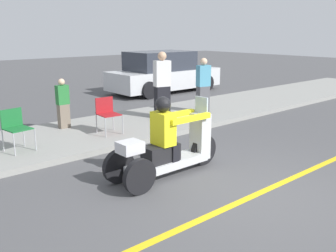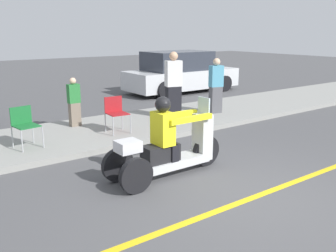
{
  "view_description": "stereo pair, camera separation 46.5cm",
  "coord_description": "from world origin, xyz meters",
  "px_view_note": "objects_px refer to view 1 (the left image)",
  "views": [
    {
      "loc": [
        -4.41,
        -3.13,
        2.43
      ],
      "look_at": [
        -0.47,
        1.47,
        0.88
      ],
      "focal_mm": 40.0,
      "sensor_mm": 36.0,
      "label": 1
    },
    {
      "loc": [
        -4.04,
        -3.42,
        2.43
      ],
      "look_at": [
        -0.47,
        1.47,
        0.88
      ],
      "focal_mm": 40.0,
      "sensor_mm": 36.0,
      "label": 2
    }
  ],
  "objects_px": {
    "spectator_with_child": "(162,86)",
    "folding_chair_set_back": "(15,125)",
    "spectator_end_of_line": "(63,104)",
    "motorcycle_trike": "(168,148)",
    "spectator_by_tree": "(203,86)",
    "folding_chair_curbside": "(107,111)",
    "parked_car_lot_left": "(163,73)"
  },
  "relations": [
    {
      "from": "spectator_end_of_line",
      "to": "spectator_by_tree",
      "type": "xyz_separation_m",
      "value": [
        3.9,
        -0.91,
        0.17
      ]
    },
    {
      "from": "spectator_by_tree",
      "to": "spectator_end_of_line",
      "type": "bearing_deg",
      "value": 166.88
    },
    {
      "from": "spectator_end_of_line",
      "to": "spectator_with_child",
      "type": "xyz_separation_m",
      "value": [
        2.53,
        -0.7,
        0.28
      ]
    },
    {
      "from": "motorcycle_trike",
      "to": "folding_chair_set_back",
      "type": "relative_size",
      "value": 2.74
    },
    {
      "from": "motorcycle_trike",
      "to": "folding_chair_curbside",
      "type": "relative_size",
      "value": 2.74
    },
    {
      "from": "motorcycle_trike",
      "to": "parked_car_lot_left",
      "type": "relative_size",
      "value": 0.48
    },
    {
      "from": "folding_chair_curbside",
      "to": "spectator_end_of_line",
      "type": "bearing_deg",
      "value": 117.38
    },
    {
      "from": "motorcycle_trike",
      "to": "folding_chair_curbside",
      "type": "height_order",
      "value": "motorcycle_trike"
    },
    {
      "from": "motorcycle_trike",
      "to": "folding_chair_set_back",
      "type": "bearing_deg",
      "value": 119.87
    },
    {
      "from": "motorcycle_trike",
      "to": "spectator_with_child",
      "type": "relative_size",
      "value": 1.26
    },
    {
      "from": "motorcycle_trike",
      "to": "spectator_end_of_line",
      "type": "bearing_deg",
      "value": 91.4
    },
    {
      "from": "spectator_end_of_line",
      "to": "folding_chair_curbside",
      "type": "bearing_deg",
      "value": -62.62
    },
    {
      "from": "parked_car_lot_left",
      "to": "motorcycle_trike",
      "type": "bearing_deg",
      "value": -129.34
    },
    {
      "from": "spectator_with_child",
      "to": "folding_chair_set_back",
      "type": "relative_size",
      "value": 2.17
    },
    {
      "from": "spectator_end_of_line",
      "to": "spectator_with_child",
      "type": "height_order",
      "value": "spectator_with_child"
    },
    {
      "from": "folding_chair_curbside",
      "to": "parked_car_lot_left",
      "type": "bearing_deg",
      "value": 39.27
    },
    {
      "from": "spectator_with_child",
      "to": "spectator_by_tree",
      "type": "distance_m",
      "value": 1.38
    },
    {
      "from": "motorcycle_trike",
      "to": "spectator_end_of_line",
      "type": "height_order",
      "value": "motorcycle_trike"
    },
    {
      "from": "spectator_with_child",
      "to": "folding_chair_curbside",
      "type": "height_order",
      "value": "spectator_with_child"
    },
    {
      "from": "spectator_with_child",
      "to": "spectator_end_of_line",
      "type": "bearing_deg",
      "value": 164.52
    },
    {
      "from": "folding_chair_curbside",
      "to": "folding_chair_set_back",
      "type": "xyz_separation_m",
      "value": [
        -2.06,
        0.06,
        0.0
      ]
    },
    {
      "from": "spectator_end_of_line",
      "to": "folding_chair_set_back",
      "type": "relative_size",
      "value": 1.47
    },
    {
      "from": "parked_car_lot_left",
      "to": "folding_chair_set_back",
      "type": "bearing_deg",
      "value": -149.84
    },
    {
      "from": "folding_chair_curbside",
      "to": "folding_chair_set_back",
      "type": "distance_m",
      "value": 2.06
    },
    {
      "from": "spectator_by_tree",
      "to": "folding_chair_set_back",
      "type": "height_order",
      "value": "spectator_by_tree"
    },
    {
      "from": "motorcycle_trike",
      "to": "spectator_by_tree",
      "type": "bearing_deg",
      "value": 37.19
    },
    {
      "from": "spectator_by_tree",
      "to": "parked_car_lot_left",
      "type": "distance_m",
      "value": 4.6
    },
    {
      "from": "parked_car_lot_left",
      "to": "spectator_by_tree",
      "type": "bearing_deg",
      "value": -115.32
    },
    {
      "from": "spectator_with_child",
      "to": "folding_chair_set_back",
      "type": "distance_m",
      "value": 4.06
    },
    {
      "from": "folding_chair_curbside",
      "to": "folding_chair_set_back",
      "type": "relative_size",
      "value": 1.0
    },
    {
      "from": "motorcycle_trike",
      "to": "parked_car_lot_left",
      "type": "bearing_deg",
      "value": 50.66
    },
    {
      "from": "spectator_end_of_line",
      "to": "parked_car_lot_left",
      "type": "xyz_separation_m",
      "value": [
        5.86,
        3.25,
        0.06
      ]
    }
  ]
}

